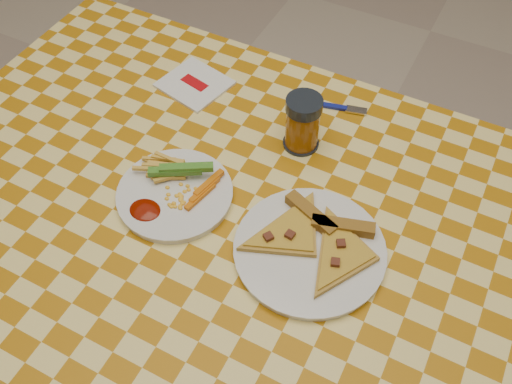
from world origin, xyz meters
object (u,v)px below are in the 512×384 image
Objects in this scene: plate_right at (309,251)px; drink_glass at (303,123)px; plate_left at (175,195)px; table at (237,247)px.

plate_right is 2.20× the size of drink_glass.
table is at bearing -0.74° from plate_left.
plate_right is 0.25m from drink_glass.
table is at bearing -95.36° from drink_glass.
plate_left reaches higher than table.
plate_right is at bearing 0.41° from plate_left.
plate_left is (-0.12, 0.00, 0.08)m from table.
table is 0.16m from plate_right.
table is at bearing -178.54° from plate_right.
plate_right is at bearing 1.46° from table.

